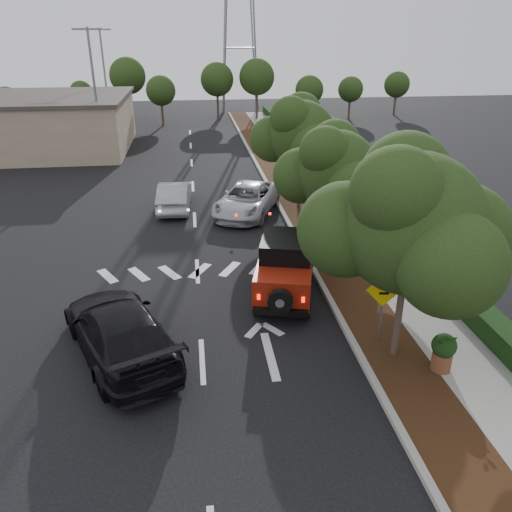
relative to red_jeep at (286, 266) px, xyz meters
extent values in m
plane|color=black|center=(-3.14, -3.71, -1.10)|extent=(120.00, 120.00, 0.00)
cube|color=#9E9B93|center=(1.46, 8.29, -1.03)|extent=(0.20, 70.00, 0.15)
cube|color=black|center=(2.46, 8.29, -1.04)|extent=(1.80, 70.00, 0.12)
cube|color=gray|center=(4.36, 8.29, -1.04)|extent=(2.00, 70.00, 0.12)
cube|color=black|center=(5.76, 8.29, -0.70)|extent=(0.80, 70.00, 0.80)
cylinder|color=black|center=(-0.50, 1.28, -0.69)|extent=(0.49, 0.88, 0.83)
cylinder|color=black|center=(1.07, 0.86, -0.69)|extent=(0.49, 0.88, 0.83)
cylinder|color=black|center=(-1.17, -1.25, -0.69)|extent=(0.49, 0.88, 0.83)
cylinder|color=black|center=(0.40, -1.67, -0.69)|extent=(0.49, 0.88, 0.83)
cube|color=maroon|center=(-0.05, -0.19, -0.12)|extent=(2.79, 4.20, 1.04)
cube|color=black|center=(0.03, 0.11, 0.74)|extent=(2.20, 2.48, 0.67)
cube|color=maroon|center=(0.32, 1.22, -0.20)|extent=(1.87, 1.46, 0.85)
cube|color=black|center=(-0.56, -2.14, -0.58)|extent=(1.77, 0.63, 0.23)
cylinder|color=black|center=(-0.60, -2.28, -0.12)|extent=(0.82, 0.42, 0.79)
cube|color=#FF190C|center=(-1.23, -1.90, -0.12)|extent=(0.11, 0.07, 0.19)
cube|color=#FF190C|center=(0.14, -2.26, -0.12)|extent=(0.11, 0.07, 0.19)
imported|color=#B4B6BC|center=(-0.39, 8.90, -0.35)|extent=(4.44, 6.01, 1.52)
imported|color=black|center=(-5.47, -3.06, -0.27)|extent=(4.40, 6.18, 1.66)
imported|color=#A0A1A7|center=(-4.14, 10.15, -0.36)|extent=(1.81, 4.59, 1.49)
imported|color=#ADAFB5|center=(-11.26, 22.61, -0.40)|extent=(4.25, 2.04, 1.40)
cylinder|color=slate|center=(2.26, -3.46, 0.05)|extent=(0.08, 0.08, 2.07)
cube|color=yellow|center=(2.26, -3.49, 0.74)|extent=(1.06, 0.14, 1.06)
cube|color=black|center=(2.26, -3.51, 0.84)|extent=(0.33, 0.05, 0.07)
cube|color=black|center=(2.26, -3.51, 0.64)|extent=(0.30, 0.04, 0.07)
cylinder|color=brown|center=(3.46, -5.11, -0.71)|extent=(0.57, 0.57, 0.55)
sphere|color=black|center=(3.46, -5.11, -0.20)|extent=(0.68, 0.68, 0.68)
imported|color=black|center=(3.46, -5.11, -0.12)|extent=(0.60, 0.52, 0.64)
camera|label=1|loc=(-3.13, -15.76, 7.67)|focal=35.00mm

